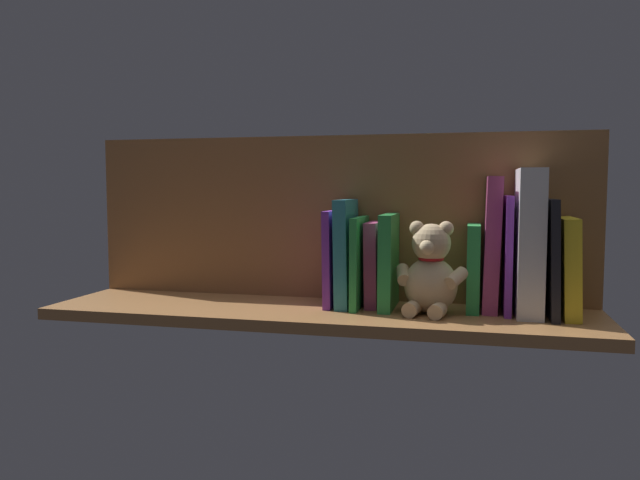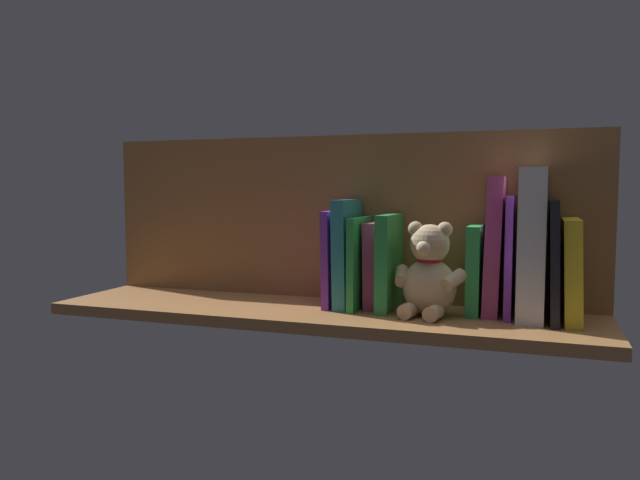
% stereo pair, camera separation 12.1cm
% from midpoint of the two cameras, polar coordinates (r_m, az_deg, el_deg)
% --- Properties ---
extents(ground_plane, '(1.08, 0.28, 0.02)m').
position_cam_midpoint_polar(ground_plane, '(1.23, -2.83, -6.81)').
color(ground_plane, '#9E6B3D').
extents(shelf_back_panel, '(1.08, 0.02, 0.35)m').
position_cam_midpoint_polar(shelf_back_panel, '(1.32, -1.41, 2.08)').
color(shelf_back_panel, '#8E5D34').
rests_on(shelf_back_panel, ground_plane).
extents(book_0, '(0.04, 0.15, 0.18)m').
position_cam_midpoint_polar(book_0, '(1.20, 19.26, -2.40)').
color(book_0, yellow).
rests_on(book_0, ground_plane).
extents(book_1, '(0.02, 0.15, 0.22)m').
position_cam_midpoint_polar(book_1, '(1.19, 17.88, -1.59)').
color(book_1, black).
rests_on(book_1, ground_plane).
extents(dictionary_thick_white, '(0.05, 0.14, 0.27)m').
position_cam_midpoint_polar(dictionary_thick_white, '(1.19, 16.05, -0.20)').
color(dictionary_thick_white, silver).
rests_on(dictionary_thick_white, ground_plane).
extents(book_2, '(0.01, 0.13, 0.22)m').
position_cam_midpoint_polar(book_2, '(1.20, 14.22, -1.32)').
color(book_2, purple).
rests_on(book_2, ground_plane).
extents(book_3, '(0.03, 0.11, 0.26)m').
position_cam_midpoint_polar(book_3, '(1.21, 12.89, -0.40)').
color(book_3, '#B23F72').
rests_on(book_3, ground_plane).
extents(book_4, '(0.02, 0.11, 0.17)m').
position_cam_midpoint_polar(book_4, '(1.21, 11.24, -2.53)').
color(book_4, green).
rests_on(book_4, ground_plane).
extents(teddy_bear, '(0.14, 0.12, 0.17)m').
position_cam_midpoint_polar(teddy_bear, '(1.17, 7.29, -3.06)').
color(teddy_bear, '#D1B284').
rests_on(teddy_bear, ground_plane).
extents(book_5, '(0.02, 0.14, 0.19)m').
position_cam_midpoint_polar(book_5, '(1.21, 3.57, -1.99)').
color(book_5, green).
rests_on(book_5, ground_plane).
extents(book_6, '(0.03, 0.11, 0.17)m').
position_cam_midpoint_polar(book_6, '(1.23, 2.25, -2.25)').
color(book_6, '#B23F72').
rests_on(book_6, ground_plane).
extents(book_7, '(0.01, 0.15, 0.18)m').
position_cam_midpoint_polar(book_7, '(1.22, 0.86, -2.06)').
color(book_7, green).
rests_on(book_7, ground_plane).
extents(book_8, '(0.03, 0.13, 0.21)m').
position_cam_midpoint_polar(book_8, '(1.23, -0.34, -1.21)').
color(book_8, teal).
rests_on(book_8, ground_plane).
extents(book_9, '(0.02, 0.13, 0.19)m').
position_cam_midpoint_polar(book_9, '(1.24, -1.58, -1.67)').
color(book_9, purple).
rests_on(book_9, ground_plane).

